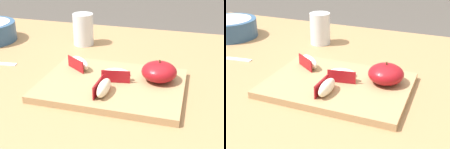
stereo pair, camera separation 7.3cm
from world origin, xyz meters
The scene contains 8 objects.
dining_table centered at (0.00, 0.00, 0.65)m, with size 1.43×0.85×0.75m.
cutting_board centered at (0.06, -0.10, 0.76)m, with size 0.34×0.25×0.02m.
apple_half_skin_up centered at (0.17, -0.06, 0.79)m, with size 0.09×0.09×0.05m.
apple_wedge_back centered at (-0.05, -0.04, 0.78)m, with size 0.07×0.06×0.03m.
apple_wedge_right centered at (0.06, -0.16, 0.78)m, with size 0.03×0.07×0.03m.
apple_wedge_left centered at (0.07, -0.09, 0.78)m, with size 0.08×0.04×0.03m.
ceramic_fruit_bowl centered at (-0.46, 0.13, 0.78)m, with size 0.19×0.19×0.07m.
drinking_glass_water centered at (-0.12, 0.18, 0.80)m, with size 0.07×0.07×0.10m.
Camera 2 is at (0.31, -0.70, 1.10)m, focal length 48.46 mm.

